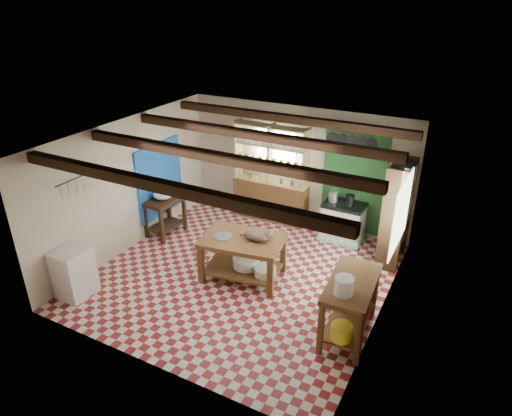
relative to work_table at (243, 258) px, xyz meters
The scene contains 30 objects.
floor 0.41m from the work_table, 156.80° to the left, with size 5.00×5.00×0.02m, color maroon.
ceiling 2.20m from the work_table, 156.80° to the left, with size 5.00×5.00×0.02m, color #46464B.
wall_back 2.68m from the work_table, 91.05° to the left, with size 5.00×0.04×2.60m, color beige.
wall_front 2.64m from the work_table, 91.06° to the right, with size 5.00×0.04×2.60m, color beige.
wall_left 2.70m from the work_table, behind, with size 0.04×5.00×2.60m, color beige.
wall_right 2.61m from the work_table, ahead, with size 0.04×5.00×2.60m, color beige.
ceiling_beams 2.08m from the work_table, 156.80° to the left, with size 5.00×3.80×0.15m, color #341F12.
blue_wall_patch 2.77m from the work_table, 159.92° to the left, with size 0.04×1.40×1.60m, color blue.
green_wall_patch 2.89m from the work_table, 64.19° to the left, with size 1.30×0.04×2.30m, color #215324.
window_back 2.87m from the work_table, 102.32° to the left, with size 0.90×0.02×0.80m, color #B7C9B2.
window_right 2.82m from the work_table, 22.73° to the left, with size 0.02×1.30×1.20m, color #B7C9B2.
utensil_rail 3.08m from the work_table, 154.60° to the right, with size 0.06×0.90×0.28m, color black.
pot_rack 2.98m from the work_table, 59.81° to the left, with size 0.86×0.12×0.36m, color black.
shelving_unit 2.50m from the work_table, 104.35° to the left, with size 1.70×0.34×2.20m, color tan.
tall_rack 2.94m from the work_table, 39.17° to the left, with size 0.40×0.86×2.00m, color #341F12.
work_table is the anchor object (origin of this frame).
stove 2.45m from the work_table, 62.12° to the left, with size 0.83×0.56×0.81m, color beige.
prep_table 2.34m from the work_table, 163.68° to the left, with size 0.56×0.81×0.82m, color #341F12.
white_cabinet 2.88m from the work_table, 141.97° to the right, with size 0.48×0.58×0.87m, color silver.
right_counter 2.21m from the work_table, 14.78° to the right, with size 0.65×1.31×0.94m, color brown.
cat 0.56m from the work_table, 20.33° to the left, with size 0.44×0.34×0.20m, color #7B6047.
steel_tray 0.54m from the work_table, 162.85° to the right, with size 0.33×0.33×0.02m, color #BAB9C1.
basin_large 0.12m from the work_table, 54.02° to the left, with size 0.50×0.50×0.17m, color silver.
basin_small 0.48m from the work_table, ahead, with size 0.39×0.39×0.14m, color silver.
kettle_left 2.41m from the work_table, 67.55° to the left, with size 0.19×0.19×0.22m, color #BAB9C1.
kettle_right 2.56m from the work_table, 60.08° to the left, with size 0.17×0.17×0.22m, color black.
enamel_bowl 2.40m from the work_table, 163.68° to the left, with size 0.42×0.42×0.21m, color silver.
white_bucket 2.40m from the work_table, 23.47° to the right, with size 0.27×0.27×0.27m, color silver.
wicker_basket 2.13m from the work_table, ahead, with size 0.38×0.31×0.27m, color #A16E41.
yellow_tub 2.39m from the work_table, 25.04° to the right, with size 0.31×0.31×0.23m, color yellow.
Camera 1 is at (3.49, -6.06, 4.75)m, focal length 32.00 mm.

